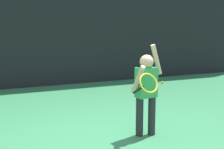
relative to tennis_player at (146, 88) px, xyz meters
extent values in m
plane|color=#2D7247|center=(-0.59, -0.04, -0.73)|extent=(20.00, 20.00, 0.00)
cube|color=black|center=(-0.59, 4.34, 1.24)|extent=(13.51, 0.08, 3.93)
cylinder|color=slate|center=(-0.59, 4.40, 1.31)|extent=(0.09, 0.09, 4.08)
cylinder|color=slate|center=(2.72, 4.40, 1.31)|extent=(0.09, 0.09, 4.08)
cylinder|color=#232326|center=(-0.08, 0.04, -0.44)|extent=(0.11, 0.11, 0.58)
cylinder|color=#232326|center=(0.10, 0.00, -0.44)|extent=(0.11, 0.11, 0.58)
cube|color=green|center=(0.01, 0.02, 0.07)|extent=(0.32, 0.21, 0.44)
sphere|color=tan|center=(0.01, 0.02, 0.38)|extent=(0.20, 0.20, 0.20)
cylinder|color=tan|center=(0.20, 0.07, 0.39)|extent=(0.21, 0.10, 0.46)
cylinder|color=tan|center=(-0.17, -0.07, 0.14)|extent=(0.11, 0.30, 0.43)
cylinder|color=black|center=(-0.23, -0.20, 0.03)|extent=(0.06, 0.24, 0.15)
torus|color=yellow|center=(-0.20, -0.42, 0.16)|extent=(0.30, 0.20, 0.26)
sphere|color=#CCE033|center=(2.41, 3.38, -0.69)|extent=(0.07, 0.07, 0.07)
camera|label=1|loc=(-2.29, -4.05, 0.96)|focal=52.19mm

